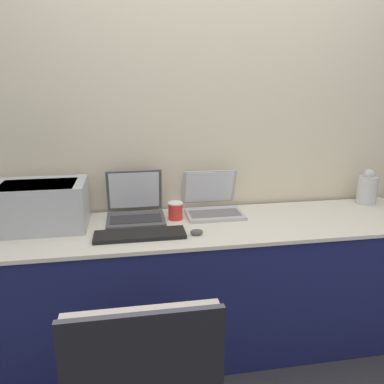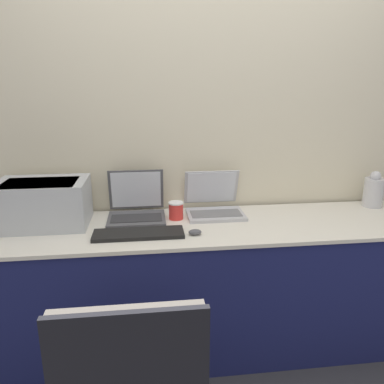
{
  "view_description": "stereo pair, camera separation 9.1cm",
  "coord_description": "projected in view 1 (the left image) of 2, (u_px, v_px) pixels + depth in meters",
  "views": [
    {
      "loc": [
        -0.46,
        -1.61,
        1.51
      ],
      "look_at": [
        -0.13,
        0.32,
        0.95
      ],
      "focal_mm": 35.0,
      "sensor_mm": 36.0,
      "label": 1
    },
    {
      "loc": [
        -0.37,
        -1.62,
        1.51
      ],
      "look_at": [
        -0.13,
        0.32,
        0.95
      ],
      "focal_mm": 35.0,
      "sensor_mm": 36.0,
      "label": 2
    }
  ],
  "objects": [
    {
      "name": "metal_pitcher",
      "position": [
        367.0,
        189.0,
        2.4
      ],
      "size": [
        0.12,
        0.12,
        0.23
      ],
      "color": "silver",
      "rests_on": "table"
    },
    {
      "name": "coffee_cup",
      "position": [
        175.0,
        211.0,
        2.13
      ],
      "size": [
        0.09,
        0.09,
        0.1
      ],
      "color": "red",
      "rests_on": "table"
    },
    {
      "name": "chair",
      "position": [
        144.0,
        371.0,
        1.29
      ],
      "size": [
        0.5,
        0.5,
        0.87
      ],
      "color": "#4C4742",
      "rests_on": "ground_plane"
    },
    {
      "name": "printer",
      "position": [
        41.0,
        204.0,
        1.98
      ],
      "size": [
        0.47,
        0.32,
        0.25
      ],
      "color": "#B2B7BC",
      "rests_on": "table"
    },
    {
      "name": "laptop_right",
      "position": [
        212.0,
        204.0,
        2.24
      ],
      "size": [
        0.33,
        0.32,
        0.24
      ],
      "color": "#B7B7BC",
      "rests_on": "table"
    },
    {
      "name": "laptop_left",
      "position": [
        135.0,
        209.0,
        2.15
      ],
      "size": [
        0.32,
        0.3,
        0.26
      ],
      "color": "#4C4C51",
      "rests_on": "table"
    },
    {
      "name": "ground_plane",
      "position": [
        226.0,
        375.0,
        2.01
      ],
      "size": [
        14.0,
        14.0,
        0.0
      ],
      "primitive_type": "plane",
      "color": "#333338"
    },
    {
      "name": "table",
      "position": [
        215.0,
        285.0,
        2.18
      ],
      "size": [
        2.45,
        0.6,
        0.77
      ],
      "color": "#191E51",
      "rests_on": "ground_plane"
    },
    {
      "name": "wall_back",
      "position": [
        205.0,
        120.0,
        2.26
      ],
      "size": [
        8.0,
        0.05,
        2.6
      ],
      "color": "beige",
      "rests_on": "ground_plane"
    },
    {
      "name": "mouse",
      "position": [
        197.0,
        232.0,
        1.92
      ],
      "size": [
        0.07,
        0.04,
        0.03
      ],
      "color": "#4C4C51",
      "rests_on": "table"
    },
    {
      "name": "external_keyboard",
      "position": [
        140.0,
        235.0,
        1.89
      ],
      "size": [
        0.46,
        0.15,
        0.02
      ],
      "color": "black",
      "rests_on": "table"
    }
  ]
}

